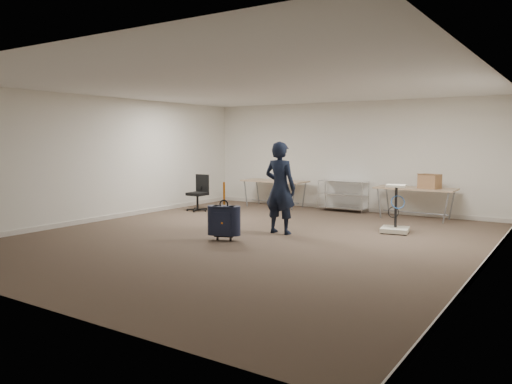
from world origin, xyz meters
The scene contains 10 objects.
ground centered at (0.00, 0.00, 0.00)m, with size 9.00×9.00×0.00m, color #4E3E2F.
room_shell centered at (0.00, 1.38, 0.05)m, with size 8.00×9.00×9.00m.
folding_table_left centered at (-1.90, 3.95, 0.68)m, with size 1.80×0.75×0.73m.
folding_table_right centered at (1.90, 3.95, 0.68)m, with size 1.80×0.75×0.73m.
wire_shelf centered at (0.00, 4.20, 0.44)m, with size 1.22×0.47×0.80m.
person centered at (0.19, 0.69, 0.90)m, with size 0.66×0.43×1.80m, color black.
suitcase centered at (-0.30, -0.48, 0.36)m, with size 0.45×0.35×1.07m.
office_chair centered at (-3.17, 2.24, 0.28)m, with size 0.57×0.57×0.93m.
equipment_cart centered at (2.06, 1.99, 0.25)m, with size 0.60×0.60×0.96m.
cardboard_box centered at (2.21, 3.96, 0.89)m, with size 0.43×0.33×0.33m, color #916743.
Camera 1 is at (5.10, -7.64, 1.83)m, focal length 35.00 mm.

